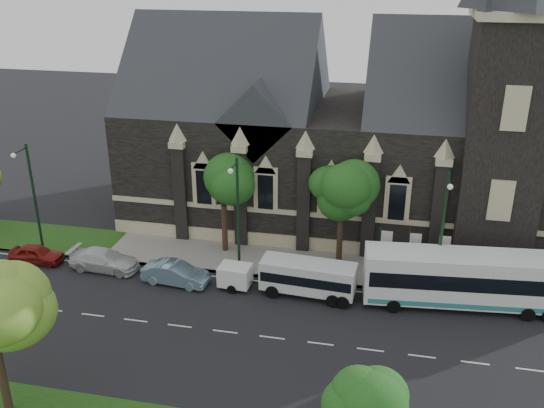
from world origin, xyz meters
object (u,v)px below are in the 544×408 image
(street_lamp_near, at_px, (443,229))
(street_lamp_far, at_px, (32,194))
(banner_flag_left, at_px, (384,248))
(sedan, at_px, (175,273))
(car_far_white, at_px, (104,260))
(tree_walk_left, at_px, (226,183))
(banner_flag_right, at_px, (441,253))
(shuttle_bus, at_px, (308,277))
(tree_walk_right, at_px, (345,191))
(banner_flag_center, at_px, (412,250))
(street_lamp_mid, at_px, (237,211))
(tour_coach, at_px, (465,278))
(car_far_red, at_px, (37,254))
(tree_park_east, at_px, (369,393))
(box_trailer, at_px, (235,275))

(street_lamp_near, height_order, street_lamp_far, same)
(banner_flag_left, bearing_deg, sedan, -164.51)
(banner_flag_left, bearing_deg, car_far_white, -171.29)
(tree_walk_left, bearing_deg, street_lamp_far, -165.74)
(street_lamp_far, height_order, sedan, street_lamp_far)
(car_far_white, bearing_deg, banner_flag_right, -79.82)
(shuttle_bus, xyz_separation_m, sedan, (-9.51, -0.36, -0.67))
(tree_walk_right, relative_size, banner_flag_center, 1.95)
(banner_flag_left, xyz_separation_m, car_far_white, (-20.31, -3.11, -1.61))
(street_lamp_far, bearing_deg, street_lamp_mid, 0.00)
(banner_flag_left, xyz_separation_m, sedan, (-14.39, -3.99, -1.59))
(street_lamp_mid, relative_size, sedan, 1.88)
(sedan, bearing_deg, banner_flag_left, -69.55)
(tour_coach, distance_m, car_far_red, 31.30)
(tree_park_east, bearing_deg, shuttle_bus, 107.94)
(tree_park_east, relative_size, box_trailer, 1.95)
(banner_flag_left, relative_size, banner_flag_right, 1.00)
(street_lamp_near, distance_m, shuttle_bus, 9.49)
(car_far_red, bearing_deg, tree_walk_left, -72.15)
(tree_park_east, bearing_deg, sedan, 134.87)
(tree_walk_left, bearing_deg, street_lamp_near, -12.87)
(tree_walk_left, relative_size, street_lamp_near, 0.85)
(street_lamp_near, distance_m, street_lamp_far, 30.00)
(banner_flag_left, xyz_separation_m, box_trailer, (-10.06, -3.67, -1.42))
(banner_flag_left, bearing_deg, street_lamp_near, -27.18)
(tree_walk_left, distance_m, street_lamp_near, 16.22)
(tree_walk_right, xyz_separation_m, sedan, (-11.31, -5.70, -5.03))
(banner_flag_right, height_order, car_far_white, banner_flag_right)
(banner_flag_right, distance_m, sedan, 18.88)
(tree_walk_left, relative_size, banner_flag_left, 1.91)
(tree_park_east, height_order, banner_flag_left, tree_park_east)
(banner_flag_right, bearing_deg, banner_flag_center, 180.00)
(tree_park_east, height_order, car_far_red, tree_park_east)
(street_lamp_mid, xyz_separation_m, banner_flag_left, (10.29, 1.91, -2.73))
(tour_coach, bearing_deg, street_lamp_mid, 171.30)
(tour_coach, bearing_deg, banner_flag_right, 110.97)
(tree_walk_left, xyz_separation_m, box_trailer, (2.02, -5.37, -4.77))
(tree_park_east, bearing_deg, banner_flag_left, 89.65)
(street_lamp_near, height_order, box_trailer, street_lamp_near)
(street_lamp_mid, relative_size, box_trailer, 2.79)
(street_lamp_mid, height_order, car_far_white, street_lamp_mid)
(tree_park_east, bearing_deg, banner_flag_right, 77.35)
(tree_park_east, relative_size, tour_coach, 0.47)
(tree_park_east, bearing_deg, tree_walk_left, 120.87)
(sedan, relative_size, car_far_white, 0.91)
(car_far_red, bearing_deg, street_lamp_far, 16.24)
(banner_flag_left, bearing_deg, banner_flag_right, 0.00)
(tree_walk_left, xyz_separation_m, street_lamp_near, (15.80, -3.61, -0.62))
(banner_flag_left, xyz_separation_m, banner_flag_right, (4.00, 0.00, 0.00))
(street_lamp_near, height_order, banner_flag_center, street_lamp_near)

